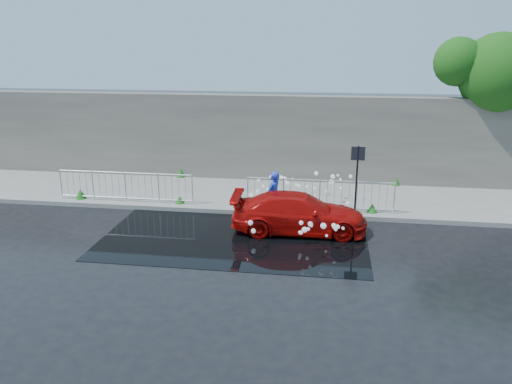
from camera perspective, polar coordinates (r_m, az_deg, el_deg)
ground at (r=14.72m, az=-4.97°, el=-6.31°), size 90.00×90.00×0.00m
pavement at (r=19.29m, az=-1.62°, el=-0.28°), size 30.00×4.00×0.15m
curb at (r=17.42m, az=-2.75°, el=-2.20°), size 30.00×0.25×0.16m
retaining_wall at (r=20.95m, az=-0.63°, el=6.28°), size 30.00×0.60×3.50m
puddle at (r=15.52m, az=-2.33°, el=-4.96°), size 8.00×5.00×0.01m
sign_post at (r=16.77m, az=11.49°, el=2.58°), size 0.45×0.06×2.50m
tree at (r=21.59m, az=26.68°, el=12.62°), size 5.17×3.03×6.43m
railing_left at (r=18.69m, az=-14.70°, el=0.70°), size 5.05×0.05×1.10m
railing_right at (r=17.25m, az=7.28°, el=-0.23°), size 5.05×0.05×1.10m
weeds at (r=18.82m, az=-2.77°, el=0.07°), size 12.17×3.93×0.40m
water_spray at (r=16.74m, az=5.09°, el=-0.56°), size 3.59×5.67×1.07m
red_car at (r=15.68m, az=4.95°, el=-2.41°), size 4.29×1.90×1.22m
person at (r=16.46m, az=1.99°, el=-0.52°), size 0.63×0.74×1.70m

